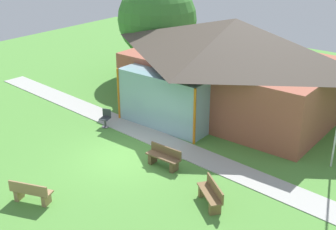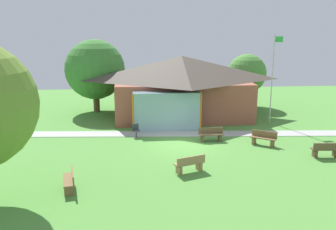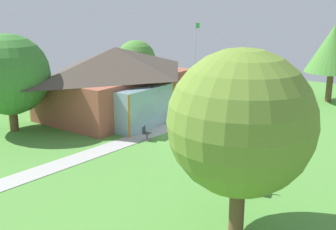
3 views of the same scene
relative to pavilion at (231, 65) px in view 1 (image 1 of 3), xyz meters
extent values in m
plane|color=#54933D|center=(-0.70, -7.14, -2.48)|extent=(44.00, 44.00, 0.00)
cube|color=#A35642|center=(0.06, 0.15, -1.03)|extent=(10.13, 6.52, 2.90)
pyramid|color=#4C4238|center=(0.06, 0.15, 1.36)|extent=(11.13, 7.52, 1.88)
cube|color=#8CB2BF|center=(-1.46, -3.71, -1.18)|extent=(4.56, 1.20, 2.61)
cylinder|color=orange|center=(-3.74, -4.31, -1.18)|extent=(0.12, 0.12, 2.61)
cylinder|color=orange|center=(0.82, -4.31, -1.18)|extent=(0.12, 0.12, 2.61)
cube|color=#ADADA8|center=(-0.70, -4.97, -2.47)|extent=(25.36, 3.26, 0.03)
cube|color=#9E7A51|center=(-1.04, -11.49, -2.03)|extent=(1.56, 0.94, 0.06)
cube|color=#9E7A51|center=(-1.55, -11.69, -2.29)|extent=(0.29, 0.43, 0.39)
cube|color=#9E7A51|center=(-0.53, -11.30, -2.29)|extent=(0.29, 0.43, 0.39)
cube|color=#9E7A51|center=(-0.97, -11.67, -1.82)|extent=(1.42, 0.58, 0.36)
cube|color=brown|center=(3.94, -7.81, -2.03)|extent=(1.46, 1.25, 0.06)
cube|color=brown|center=(4.38, -8.14, -2.29)|extent=(0.37, 0.42, 0.39)
cube|color=brown|center=(3.50, -7.48, -2.29)|extent=(0.37, 0.42, 0.39)
cube|color=brown|center=(4.05, -7.66, -1.82)|extent=(1.24, 0.95, 0.36)
cube|color=brown|center=(1.04, -6.76, -2.03)|extent=(1.50, 0.44, 0.06)
cube|color=brown|center=(1.59, -6.76, -2.29)|extent=(0.16, 0.40, 0.39)
cube|color=brown|center=(0.49, -6.76, -2.29)|extent=(0.16, 0.40, 0.39)
cube|color=brown|center=(1.04, -6.57, -1.82)|extent=(1.50, 0.06, 0.36)
cube|color=#33383D|center=(-3.55, -5.49, -2.04)|extent=(0.54, 0.54, 0.04)
cube|color=#33383D|center=(-3.61, -5.30, -1.82)|extent=(0.43, 0.16, 0.40)
cylinder|color=#4C4C51|center=(-3.55, -5.49, -2.27)|extent=(0.10, 0.10, 0.42)
cylinder|color=#4C4C51|center=(-3.55, -5.49, -2.47)|extent=(0.36, 0.36, 0.02)
cylinder|color=brown|center=(-6.85, 2.50, -1.63)|extent=(0.53, 0.53, 1.70)
sphere|color=#3D7F33|center=(-6.85, 2.50, 1.07)|extent=(4.92, 4.92, 4.92)
camera|label=1|loc=(10.85, -18.92, 6.50)|focal=47.57mm
camera|label=2|loc=(-3.50, -27.33, 4.06)|focal=37.94mm
camera|label=3|loc=(-21.10, -19.54, 5.14)|focal=43.53mm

